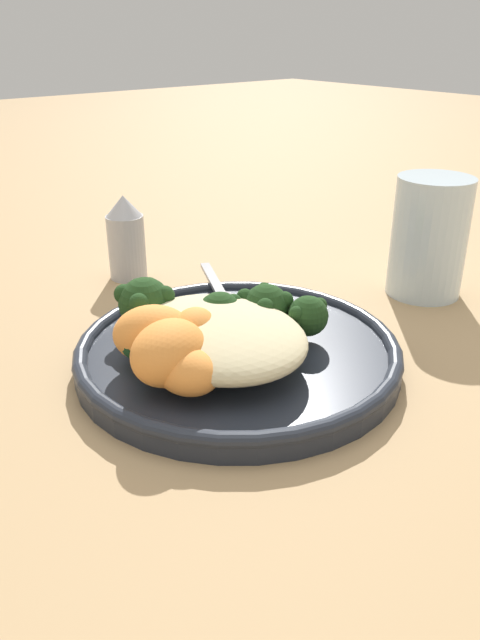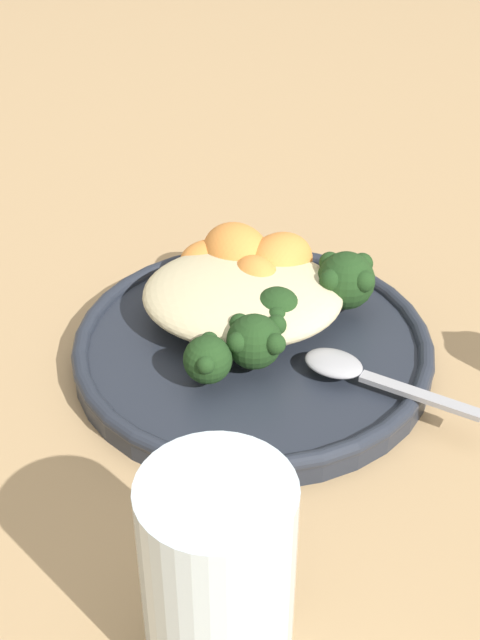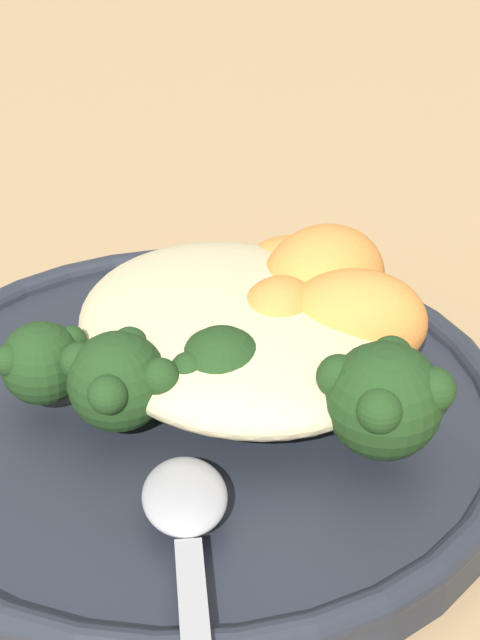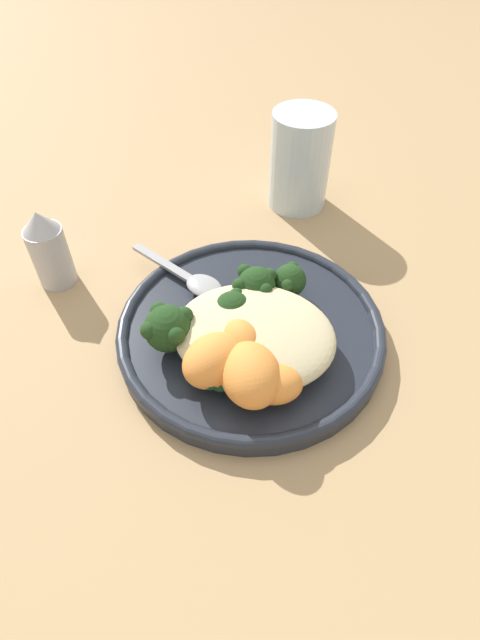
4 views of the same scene
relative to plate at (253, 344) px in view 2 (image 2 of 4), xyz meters
name	(u,v)px [view 2 (image 2 of 4)]	position (x,y,z in m)	size (l,w,h in m)	color
ground_plane	(275,361)	(0.02, 0.00, -0.01)	(4.00, 4.00, 0.00)	tan
plate	(253,344)	(0.00, 0.00, 0.00)	(0.26, 0.26, 0.02)	#232833
quinoa_mound	(243,295)	(-0.01, 0.02, 0.03)	(0.15, 0.12, 0.03)	beige
broccoli_stalk_0	(211,348)	(-0.03, -0.04, 0.02)	(0.03, 0.11, 0.03)	#ADC675
broccoli_stalk_1	(248,335)	(0.00, -0.03, 0.03)	(0.06, 0.10, 0.04)	#ADC675
broccoli_stalk_2	(266,311)	(0.01, 0.00, 0.03)	(0.08, 0.06, 0.04)	#ADC675
broccoli_stalk_3	(330,284)	(0.05, 0.04, 0.03)	(0.12, 0.05, 0.04)	#ADC675
sweet_potato_chunk_0	(236,254)	(-0.02, 0.07, 0.03)	(0.06, 0.05, 0.04)	orange
sweet_potato_chunk_1	(210,261)	(-0.04, 0.07, 0.03)	(0.05, 0.04, 0.03)	orange
sweet_potato_chunk_2	(256,281)	(0.00, 0.04, 0.03)	(0.04, 0.04, 0.04)	orange
sweet_potato_chunk_3	(274,262)	(0.01, 0.06, 0.03)	(0.06, 0.05, 0.04)	orange
kale_tuft	(279,266)	(0.02, 0.07, 0.03)	(0.05, 0.05, 0.03)	#193D1E
spoon	(352,370)	(0.07, -0.04, 0.01)	(0.12, 0.07, 0.01)	#A3A3A8
water_glass	(218,576)	(0.00, -0.24, 0.05)	(0.07, 0.07, 0.12)	silver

